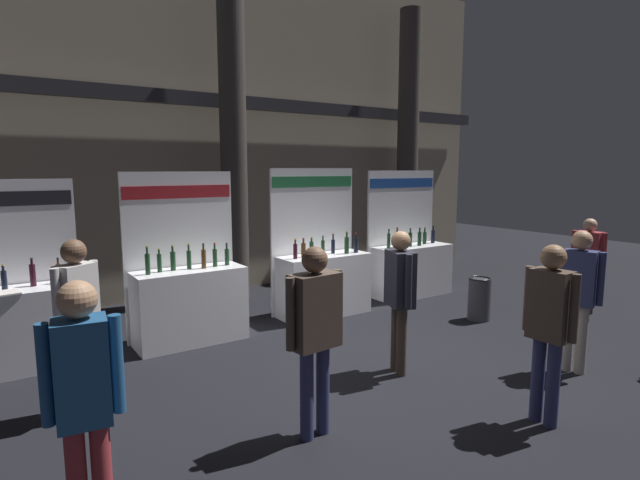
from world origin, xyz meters
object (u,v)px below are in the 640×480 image
(exhibitor_booth_3, at_px, (410,265))
(visitor_1, at_px, (578,290))
(visitor_6, at_px, (78,313))
(visitor_0, at_px, (84,393))
(exhibitor_booth_2, at_px, (323,278))
(trash_bin, at_px, (479,299))
(visitor_2, at_px, (400,289))
(visitor_5, at_px, (315,323))
(visitor_3, at_px, (588,257))
(exhibitor_booth_1, at_px, (189,298))
(visitor_7, at_px, (549,320))

(exhibitor_booth_3, xyz_separation_m, visitor_1, (-1.00, -3.83, 0.42))
(visitor_6, bearing_deg, visitor_0, 49.89)
(exhibitor_booth_2, relative_size, visitor_6, 1.38)
(visitor_1, xyz_separation_m, visitor_6, (-5.08, 2.14, 0.03))
(exhibitor_booth_2, height_order, trash_bin, exhibitor_booth_2)
(visitor_2, relative_size, visitor_5, 0.98)
(visitor_0, relative_size, visitor_5, 1.00)
(visitor_2, distance_m, visitor_3, 4.38)
(exhibitor_booth_2, height_order, visitor_3, exhibitor_booth_2)
(exhibitor_booth_1, bearing_deg, visitor_5, -88.77)
(visitor_1, bearing_deg, visitor_0, -108.74)
(exhibitor_booth_3, distance_m, visitor_6, 6.33)
(exhibitor_booth_1, bearing_deg, visitor_1, -46.44)
(trash_bin, height_order, visitor_7, visitor_7)
(visitor_5, bearing_deg, visitor_3, 1.81)
(visitor_3, xyz_separation_m, visitor_5, (-6.01, -0.76, 0.11))
(exhibitor_booth_2, distance_m, visitor_1, 3.90)
(exhibitor_booth_3, distance_m, visitor_3, 3.04)
(visitor_5, distance_m, visitor_6, 2.34)
(visitor_1, bearing_deg, visitor_5, -115.49)
(visitor_0, bearing_deg, visitor_3, 15.73)
(exhibitor_booth_3, height_order, visitor_2, exhibitor_booth_3)
(exhibitor_booth_2, xyz_separation_m, visitor_7, (-0.31, -4.23, 0.42))
(exhibitor_booth_3, bearing_deg, visitor_5, -143.06)
(visitor_2, height_order, visitor_3, visitor_2)
(exhibitor_booth_2, relative_size, visitor_2, 1.42)
(exhibitor_booth_1, bearing_deg, trash_bin, -20.93)
(visitor_0, bearing_deg, exhibitor_booth_1, 69.40)
(exhibitor_booth_2, xyz_separation_m, exhibitor_booth_3, (2.14, 0.12, -0.02))
(visitor_1, distance_m, visitor_7, 1.54)
(exhibitor_booth_3, relative_size, visitor_6, 1.36)
(exhibitor_booth_2, height_order, visitor_0, exhibitor_booth_2)
(exhibitor_booth_1, distance_m, trash_bin, 4.55)
(visitor_5, height_order, visitor_7, visitor_5)
(visitor_1, height_order, visitor_6, visitor_6)
(visitor_3, xyz_separation_m, visitor_6, (-7.70, 0.87, 0.09))
(trash_bin, xyz_separation_m, visitor_1, (-0.78, -2.02, 0.67))
(exhibitor_booth_3, bearing_deg, exhibitor_booth_2, -176.77)
(exhibitor_booth_2, distance_m, visitor_5, 3.93)
(trash_bin, relative_size, visitor_3, 0.43)
(visitor_0, xyz_separation_m, visitor_2, (3.57, 0.98, -0.02))
(exhibitor_booth_1, xyz_separation_m, visitor_7, (2.01, -4.16, 0.41))
(exhibitor_booth_2, height_order, exhibitor_booth_3, exhibitor_booth_2)
(visitor_5, bearing_deg, visitor_7, -33.52)
(exhibitor_booth_3, bearing_deg, visitor_7, -119.42)
(visitor_1, bearing_deg, trash_bin, 142.02)
(exhibitor_booth_1, xyz_separation_m, exhibitor_booth_2, (2.32, 0.07, -0.00))
(exhibitor_booth_2, xyz_separation_m, visitor_5, (-2.26, -3.19, 0.45))
(exhibitor_booth_2, xyz_separation_m, visitor_6, (-3.95, -1.57, 0.43))
(exhibitor_booth_2, xyz_separation_m, visitor_2, (-0.63, -2.54, 0.41))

